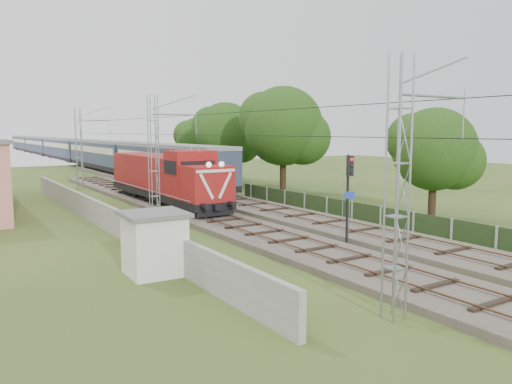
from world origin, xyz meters
TOP-DOWN VIEW (x-y plane):
  - ground at (0.00, 0.00)m, footprint 140.00×140.00m
  - track_main at (0.00, 7.00)m, footprint 4.20×70.00m
  - track_side at (5.00, 20.00)m, footprint 4.20×80.00m
  - catenary at (-2.95, 12.00)m, footprint 3.31×70.00m
  - boundary_wall at (-6.50, 12.00)m, footprint 0.25×40.00m
  - fence at (8.00, 3.00)m, footprint 0.12×32.00m
  - locomotive at (0.00, 17.60)m, footprint 2.98×16.99m
  - coach_rake at (5.00, 78.56)m, footprint 3.29×122.83m
  - signal_post at (2.69, 0.19)m, footprint 0.48×0.39m
  - relay_hut at (-7.40, 0.55)m, footprint 2.53×2.53m
  - tree_a at (12.40, 2.70)m, footprint 5.59×5.33m
  - tree_b at (12.06, 18.85)m, footprint 7.54×7.18m
  - tree_c at (11.14, 27.99)m, footprint 6.75×6.42m
  - tree_d at (12.01, 36.35)m, footprint 5.69×5.42m

SIDE VIEW (x-z plane):
  - ground at x=0.00m, z-range 0.00..0.00m
  - track_main at x=0.00m, z-range -0.04..0.41m
  - track_side at x=5.00m, z-range -0.04..0.41m
  - fence at x=8.00m, z-range 0.00..1.20m
  - boundary_wall at x=-6.50m, z-range 0.00..1.50m
  - relay_hut at x=-7.40m, z-range 0.01..2.55m
  - locomotive at x=0.00m, z-range 0.07..4.39m
  - coach_rake at x=5.00m, z-range 0.79..4.59m
  - signal_post at x=2.69m, z-range 0.86..5.43m
  - catenary at x=-2.95m, z-range 0.05..8.05m
  - tree_a at x=12.40m, z-range 0.90..8.14m
  - tree_d at x=12.01m, z-range 0.91..8.29m
  - tree_c at x=11.14m, z-range 1.08..9.82m
  - tree_b at x=12.06m, z-range 1.21..10.99m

